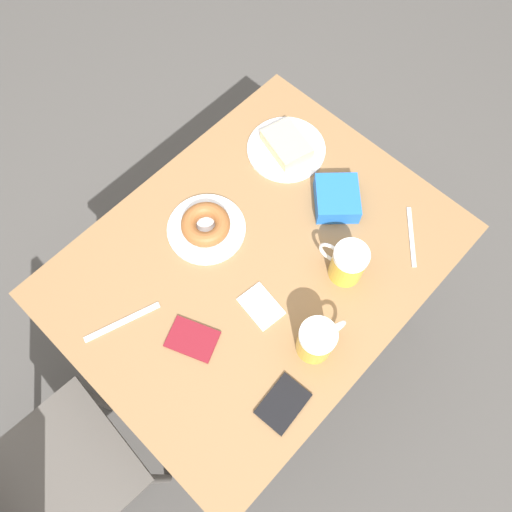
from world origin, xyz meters
name	(u,v)px	position (x,y,z in m)	size (l,w,h in m)	color
ground_plane	(256,332)	(0.00, 0.00, 0.00)	(8.00, 8.00, 0.00)	#474442
table	(256,268)	(0.00, 0.00, 0.70)	(0.83, 1.07, 0.77)	olive
chair	(14,502)	(0.04, 0.89, 0.55)	(0.43, 0.43, 0.91)	#514C47
plate_with_cake	(286,147)	(0.19, -0.33, 0.78)	(0.24, 0.24, 0.05)	silver
plate_with_donut	(206,226)	(0.17, 0.03, 0.79)	(0.22, 0.22, 0.05)	silver
beer_mug_left	(347,263)	(-0.20, -0.14, 0.83)	(0.14, 0.09, 0.12)	gold
beer_mug_center	(317,340)	(-0.28, 0.07, 0.83)	(0.09, 0.14, 0.12)	gold
napkin_folded	(261,306)	(-0.11, 0.09, 0.77)	(0.12, 0.09, 0.00)	white
fork	(411,236)	(-0.27, -0.35, 0.77)	(0.13, 0.15, 0.00)	silver
knife	(122,322)	(0.13, 0.37, 0.77)	(0.08, 0.20, 0.00)	silver
passport_near_edge	(283,404)	(-0.32, 0.24, 0.77)	(0.10, 0.13, 0.01)	black
passport_far_edge	(192,339)	(-0.04, 0.28, 0.77)	(0.15, 0.13, 0.01)	maroon
blue_pouch	(337,198)	(-0.05, -0.29, 0.79)	(0.18, 0.18, 0.06)	blue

